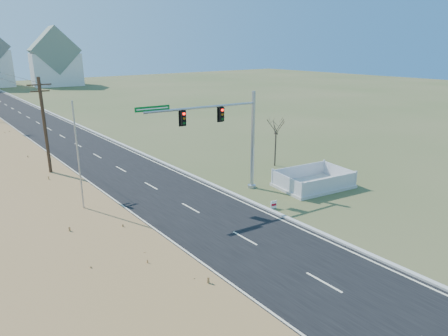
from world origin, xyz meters
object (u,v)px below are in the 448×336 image
traffic_signal_mast (233,134)px  open_sign (274,205)px  fence_enclosure (313,184)px  bare_tree (276,125)px  flagpole (81,179)px

traffic_signal_mast → open_sign: (0.15, -4.54, -4.48)m
fence_enclosure → bare_tree: size_ratio=1.31×
flagpole → traffic_signal_mast: bearing=-4.7°
fence_enclosure → flagpole: bearing=175.7°
open_sign → traffic_signal_mast: bearing=107.6°
traffic_signal_mast → flagpole: bearing=-178.5°
fence_enclosure → traffic_signal_mast: bearing=161.1°
fence_enclosure → bare_tree: 7.56m
open_sign → bare_tree: (7.74, 7.64, 3.70)m
open_sign → flagpole: (-11.74, 5.49, 2.95)m
open_sign → flagpole: flagpole is taller
bare_tree → open_sign: bearing=-135.4°
traffic_signal_mast → fence_enclosure: traffic_signal_mast is taller
fence_enclosure → flagpole: size_ratio=0.80×
traffic_signal_mast → fence_enclosure: size_ratio=1.52×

